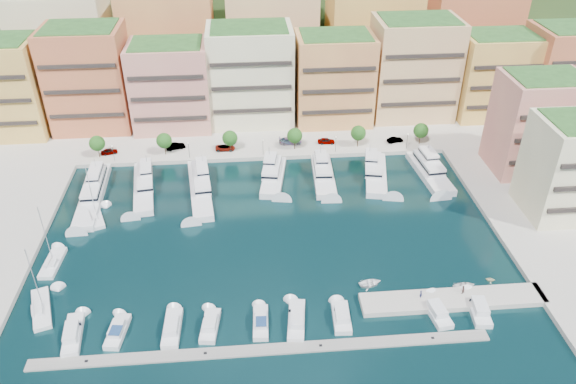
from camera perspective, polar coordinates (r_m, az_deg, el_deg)
The scene contains 60 objects.
ground at distance 113.22m, azimuth -1.74°, elevation -4.28°, with size 400.00×400.00×0.00m, color black.
north_quay at distance 166.88m, azimuth -3.05°, elevation 8.62°, with size 220.00×64.00×2.00m, color #9E998E.
hillside at distance 211.59m, azimuth -3.60°, elevation 13.93°, with size 240.00×40.00×58.00m, color #1E3315.
south_pontoon at distance 91.03m, azimuth -2.51°, elevation -15.80°, with size 72.00×2.20×0.35m, color gray.
finger_pier at distance 102.43m, azimuth 16.35°, elevation -10.65°, with size 32.00×5.00×2.00m, color #9E998E.
apartment_0 at distance 162.73m, azimuth -27.25°, elevation 9.42°, with size 22.00×16.50×24.80m.
apartment_1 at distance 157.19m, azimuth -19.59°, elevation 10.85°, with size 20.00×16.50×26.80m.
apartment_2 at distance 152.11m, azimuth -11.83°, elevation 10.53°, with size 20.00×15.50×22.80m.
apartment_3 at distance 152.30m, azimuth -3.81°, elevation 11.79°, with size 22.00×16.50×25.80m.
apartment_4 at distance 152.74m, azimuth 4.67°, elevation 11.42°, with size 20.00×15.50×23.80m.
apartment_5 at distance 159.01m, azimuth 12.61°, elevation 12.20°, with size 22.00×16.50×26.80m.
apartment_6 at distance 165.72m, azimuth 20.15°, elevation 11.09°, with size 20.00×15.50×22.80m.
apartment_7 at distance 173.00m, azimuth 26.61°, elevation 10.85°, with size 22.00×16.50×24.80m.
apartment_east_a at distance 140.28m, azimuth 23.96°, elevation 6.38°, with size 18.00×14.50×22.80m.
backblock_0 at distance 179.63m, azimuth -21.72°, elevation 13.65°, with size 26.00×18.00×30.00m, color beige.
backblock_1 at distance 173.57m, azimuth -11.93°, elevation 14.61°, with size 26.00×18.00×30.00m, color #E0A554.
backblock_2 at distance 172.59m, azimuth -1.66°, elevation 15.17°, with size 26.00×18.00×30.00m, color tan.
backblock_3 at distance 176.78m, azimuth 8.45°, elevation 15.28°, with size 26.00×18.00×30.00m, color #DFB551.
backblock_4 at distance 185.77m, azimuth 17.83°, elevation 14.97°, with size 26.00×18.00×30.00m, color #B65A3C.
tree_0 at distance 143.57m, azimuth -18.83°, elevation 4.70°, with size 3.80×3.80×5.65m.
tree_1 at distance 140.46m, azimuth -12.48°, elevation 5.11°, with size 3.80×3.80×5.65m.
tree_2 at distance 139.12m, azimuth -5.92°, elevation 5.46°, with size 3.80×3.80×5.65m.
tree_3 at distance 139.62m, azimuth 0.68°, elevation 5.75°, with size 3.80×3.80×5.65m.
tree_4 at distance 141.94m, azimuth 7.16°, elevation 5.96°, with size 3.80×3.80×5.65m.
tree_5 at distance 145.98m, azimuth 13.36°, elevation 6.09°, with size 3.80×3.80×5.65m.
lamppost_0 at distance 141.06m, azimuth -17.36°, elevation 4.04°, with size 0.30×0.30×4.20m.
lamppost_1 at distance 138.14m, azimuth -10.06°, elevation 4.47°, with size 0.30×0.30×4.20m.
lamppost_2 at distance 137.53m, azimuth -2.56°, elevation 4.84°, with size 0.30×0.30×4.20m.
lamppost_3 at distance 139.27m, azimuth 4.88°, elevation 5.13°, with size 0.30×0.30×4.20m.
lamppost_4 at distance 143.26m, azimuth 12.04°, elevation 5.32°, with size 0.30×0.30×4.20m.
yacht_0 at distance 131.25m, azimuth -19.18°, elevation 0.07°, with size 5.34×25.53×7.30m.
yacht_1 at distance 130.54m, azimuth -14.44°, elevation 0.70°, with size 6.82×21.46×7.30m.
yacht_2 at distance 127.72m, azimuth -8.92°, elevation 0.70°, with size 6.93×24.41×7.30m.
yacht_3 at distance 130.30m, azimuth -1.51°, elevation 1.83°, with size 7.25×17.26×7.30m.
yacht_4 at distance 130.89m, azimuth 3.58°, elevation 1.87°, with size 5.51×18.23×7.30m.
yacht_5 at distance 132.90m, azimuth 8.87°, elevation 2.09°, with size 8.18×19.09×7.30m.
yacht_6 at distance 136.18m, azimuth 14.14°, elevation 2.23°, with size 6.67×19.45×7.30m.
cruiser_0 at distance 98.60m, azimuth -21.01°, elevation -13.38°, with size 3.57×9.16×2.55m.
cruiser_1 at distance 96.78m, azimuth -16.94°, elevation -13.43°, with size 3.45×7.50×2.66m.
cruiser_2 at distance 95.21m, azimuth -11.69°, elevation -13.41°, with size 2.92×8.33×2.55m.
cruiser_3 at distance 94.56m, azimuth -7.91°, elevation -13.32°, with size 3.44×7.47×2.55m.
cruiser_4 at distance 94.28m, azimuth -2.79°, elevation -13.12°, with size 2.77×7.52×2.66m.
cruiser_5 at distance 94.55m, azimuth 0.87°, elevation -12.92°, with size 3.84×9.31×2.55m.
cruiser_6 at distance 95.42m, azimuth 5.44°, elevation -12.58°, with size 3.19×7.22×2.55m.
cruiser_8 at distance 99.15m, azimuth 14.83°, elevation -11.66°, with size 3.74×8.08×2.55m.
cruiser_9 at distance 101.60m, azimuth 18.75°, elevation -11.18°, with size 3.71×8.55×2.55m.
sailboat_2 at distance 123.86m, azimuth -18.98°, elevation -2.49°, with size 5.45×8.95×13.20m.
sailboat_1 at distance 114.25m, azimuth -22.78°, elevation -6.73°, with size 3.33×8.78×13.20m.
sailboat_0 at distance 105.27m, azimuth -23.77°, elevation -10.86°, with size 5.81×10.47×13.20m.
tender_2 at distance 105.43m, azimuth 17.48°, elevation -9.11°, with size 2.84×3.97×0.82m, color silver.
tender_0 at distance 102.32m, azimuth 8.37°, elevation -9.14°, with size 2.92×4.09×0.85m, color white.
tender_3 at distance 108.31m, azimuth 19.86°, elevation -8.34°, with size 1.42×1.65×0.87m, color beige.
car_0 at distance 145.64m, azimuth -17.70°, elevation 3.95°, with size 1.59×3.95×1.35m, color gray.
car_1 at distance 143.77m, azimuth -11.35°, elevation 4.59°, with size 1.66×4.76×1.57m, color gray.
car_2 at distance 141.34m, azimuth -6.40°, elevation 4.49°, with size 2.25×4.88×1.36m, color gray.
car_3 at distance 143.46m, azimuth 0.22°, elevation 5.23°, with size 2.32×5.71×1.66m, color gray.
car_4 at distance 143.95m, azimuth 3.91°, elevation 5.21°, with size 1.76×4.37×1.49m, color gray.
car_5 at distance 146.80m, azimuth 10.81°, elevation 5.22°, with size 1.44×4.13×1.36m, color gray.
person_0 at distance 99.84m, azimuth 13.34°, elevation -10.05°, with size 0.57×0.37×1.56m, color #282D51.
person_1 at distance 102.52m, azimuth 17.32°, elevation -9.44°, with size 0.78×0.60×1.60m, color #4A322C.
Camera 1 is at (-4.35, -90.23, 68.24)m, focal length 35.00 mm.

